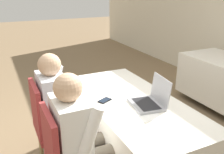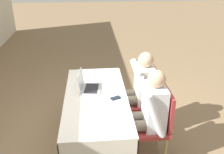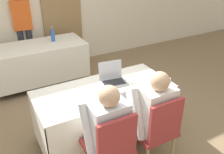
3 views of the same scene
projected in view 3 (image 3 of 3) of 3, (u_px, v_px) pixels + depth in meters
ground_plane at (105, 136)px, 3.33m from camera, size 24.00×24.00×0.00m
wall_back at (41, 0)px, 4.73m from camera, size 12.00×0.06×2.70m
curtain_panel at (61, 0)px, 4.86m from camera, size 0.79×0.04×2.65m
conference_table_near at (104, 101)px, 3.08m from camera, size 1.66×0.76×0.74m
conference_table_far at (38, 55)px, 4.40m from camera, size 1.66×0.76×0.74m
laptop at (113, 79)px, 3.11m from camera, size 0.34×0.31×0.25m
cell_phone at (108, 99)px, 2.77m from camera, size 0.12×0.14×0.01m
paper_beside_laptop at (129, 86)px, 3.05m from camera, size 0.23×0.31×0.00m
water_bottle at (53, 35)px, 4.45m from camera, size 0.07×0.07×0.27m
chair_near_left at (111, 146)px, 2.44m from camera, size 0.44×0.44×0.92m
chair_near_right at (157, 129)px, 2.68m from camera, size 0.44×0.44×0.92m
person_checkered_shirt at (106, 128)px, 2.45m from camera, size 0.50×0.52×1.18m
person_white_shirt at (152, 111)px, 2.69m from camera, size 0.50×0.52×1.18m
person_red_shirt at (23, 26)px, 4.74m from camera, size 0.36×0.24×1.59m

